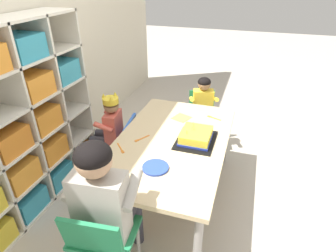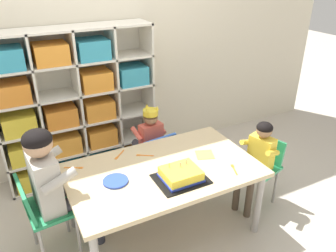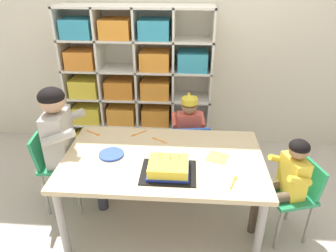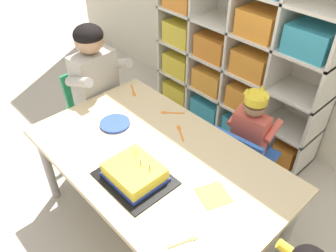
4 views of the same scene
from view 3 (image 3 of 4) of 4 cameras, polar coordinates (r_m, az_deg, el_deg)
The scene contains 17 objects.
ground at distance 2.62m, azimuth -0.78°, elevation -16.57°, with size 16.00×16.00×0.00m, color #BCB2A3.
classroom_back_wall at distance 3.24m, azimuth 1.15°, elevation 21.69°, with size 5.62×0.10×2.98m, color beige.
storage_cubby_shelf at distance 3.25m, azimuth -6.38°, elevation 7.01°, with size 1.47×0.33×1.48m.
activity_table at distance 2.28m, azimuth -0.87°, elevation -6.91°, with size 1.43×0.85×0.59m.
classroom_chair_blue at distance 2.83m, azimuth 3.77°, elevation -3.46°, with size 0.40×0.35×0.59m.
child_with_crown at distance 2.84m, azimuth 3.66°, elevation 0.22°, with size 0.31×0.32×0.84m.
classroom_chair_adult_side at distance 2.67m, azimuth -19.65°, elevation -5.79°, with size 0.37×0.40×0.67m.
adult_helper_seated at distance 2.53m, azimuth -18.01°, elevation -1.76°, with size 0.45×0.43×1.04m.
classroom_chair_guest_side at distance 2.44m, azimuth 22.05°, elevation -11.14°, with size 0.38×0.37×0.61m.
guest_at_table_side at distance 2.31m, azimuth 20.70°, elevation -8.91°, with size 0.33×0.33×0.81m.
birthday_cake_on_tray at distance 2.07m, azimuth 0.07°, elevation -7.71°, with size 0.36×0.29×0.12m.
paper_plate_stack at distance 2.30m, azimuth -10.28°, elevation -5.10°, with size 0.18×0.18×0.01m, color blue.
paper_napkin_square at distance 2.27m, azimuth 8.96°, elevation -5.65°, with size 0.14×0.14×0.00m, color #F4DB4C.
fork_scattered_mid_table at distance 2.45m, azimuth -1.73°, elevation -2.57°, with size 0.13×0.09×0.00m.
fork_by_napkin at distance 2.62m, azimuth -13.31°, elevation -1.28°, with size 0.13×0.08×0.00m.
fork_beside_plate_stack at distance 2.55m, azimuth -5.47°, elevation -1.38°, with size 0.12×0.11×0.00m.
fork_at_table_front_edge at distance 2.06m, azimuth 11.89°, elevation -9.89°, with size 0.06×0.13×0.00m.
Camera 3 is at (0.17, -1.87, 1.83)m, focal length 33.50 mm.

